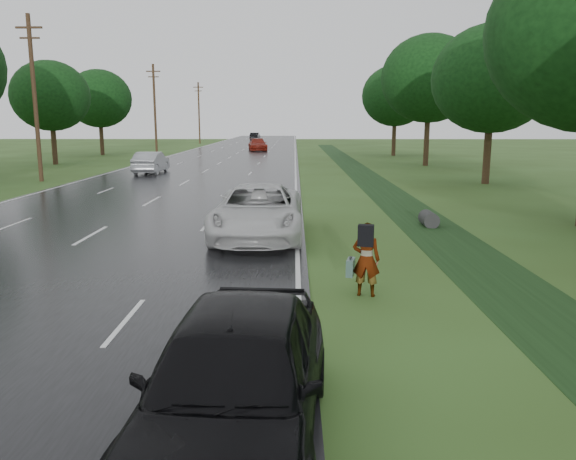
# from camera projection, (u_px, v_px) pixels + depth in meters

# --- Properties ---
(road) EXTENTS (14.00, 180.00, 0.04)m
(road) POSITION_uv_depth(u_px,v_px,m) (226.00, 160.00, 54.68)
(road) COLOR black
(road) RESTS_ON ground
(edge_stripe_east) EXTENTS (0.12, 180.00, 0.01)m
(edge_stripe_east) POSITION_uv_depth(u_px,v_px,m) (295.00, 159.00, 54.61)
(edge_stripe_east) COLOR silver
(edge_stripe_east) RESTS_ON road
(edge_stripe_west) EXTENTS (0.12, 180.00, 0.01)m
(edge_stripe_west) POSITION_uv_depth(u_px,v_px,m) (157.00, 159.00, 54.75)
(edge_stripe_west) COLOR silver
(edge_stripe_west) RESTS_ON road
(center_line) EXTENTS (0.12, 180.00, 0.01)m
(center_line) POSITION_uv_depth(u_px,v_px,m) (226.00, 159.00, 54.68)
(center_line) COLOR silver
(center_line) RESTS_ON road
(drainage_ditch) EXTENTS (2.20, 120.00, 0.56)m
(drainage_ditch) POSITION_uv_depth(u_px,v_px,m) (389.00, 194.00, 28.75)
(drainage_ditch) COLOR black
(drainage_ditch) RESTS_ON ground
(utility_pole_mid) EXTENTS (1.60, 0.26, 10.00)m
(utility_pole_mid) POSITION_uv_depth(u_px,v_px,m) (35.00, 96.00, 34.17)
(utility_pole_mid) COLOR #3D2719
(utility_pole_mid) RESTS_ON ground
(utility_pole_far) EXTENTS (1.60, 0.26, 10.00)m
(utility_pole_far) POSITION_uv_depth(u_px,v_px,m) (155.00, 108.00, 63.61)
(utility_pole_far) COLOR #3D2719
(utility_pole_far) RESTS_ON ground
(utility_pole_distant) EXTENTS (1.60, 0.26, 10.00)m
(utility_pole_distant) POSITION_uv_depth(u_px,v_px,m) (199.00, 112.00, 93.06)
(utility_pole_distant) COLOR #3D2719
(utility_pole_distant) RESTS_ON ground
(tree_east_c) EXTENTS (7.00, 7.00, 9.29)m
(tree_east_c) POSITION_uv_depth(u_px,v_px,m) (492.00, 79.00, 32.71)
(tree_east_c) COLOR #3D2719
(tree_east_c) RESTS_ON ground
(tree_east_d) EXTENTS (8.00, 8.00, 10.76)m
(tree_east_d) POSITION_uv_depth(u_px,v_px,m) (429.00, 79.00, 46.26)
(tree_east_d) COLOR #3D2719
(tree_east_d) RESTS_ON ground
(tree_east_f) EXTENTS (7.20, 7.20, 9.62)m
(tree_east_f) POSITION_uv_depth(u_px,v_px,m) (395.00, 96.00, 60.15)
(tree_east_f) COLOR #3D2719
(tree_east_f) RESTS_ON ground
(tree_west_d) EXTENTS (6.60, 6.60, 8.80)m
(tree_west_d) POSITION_uv_depth(u_px,v_px,m) (50.00, 96.00, 47.84)
(tree_west_d) COLOR #3D2719
(tree_west_d) RESTS_ON ground
(tree_west_f) EXTENTS (7.00, 7.00, 9.29)m
(tree_west_f) POSITION_uv_depth(u_px,v_px,m) (99.00, 99.00, 61.53)
(tree_west_f) COLOR #3D2719
(tree_west_f) RESTS_ON ground
(pedestrian) EXTENTS (0.77, 0.76, 1.61)m
(pedestrian) POSITION_uv_depth(u_px,v_px,m) (365.00, 258.00, 11.99)
(pedestrian) COLOR #A5998C
(pedestrian) RESTS_ON ground
(white_pickup) EXTENTS (2.80, 6.03, 1.67)m
(white_pickup) POSITION_uv_depth(u_px,v_px,m) (258.00, 211.00, 17.95)
(white_pickup) COLOR silver
(white_pickup) RESTS_ON road
(dark_sedan) EXTENTS (2.31, 5.04, 1.67)m
(dark_sedan) POSITION_uv_depth(u_px,v_px,m) (235.00, 379.00, 6.27)
(dark_sedan) COLOR black
(dark_sedan) RESTS_ON road
(silver_sedan) EXTENTS (1.66, 4.69, 1.54)m
(silver_sedan) POSITION_uv_depth(u_px,v_px,m) (151.00, 162.00, 40.03)
(silver_sedan) COLOR #9A9DA3
(silver_sedan) RESTS_ON road
(far_car_red) EXTENTS (2.88, 5.54, 1.53)m
(far_car_red) POSITION_uv_depth(u_px,v_px,m) (258.00, 145.00, 70.68)
(far_car_red) COLOR maroon
(far_car_red) RESTS_ON road
(far_car_dark) EXTENTS (1.85, 4.58, 1.48)m
(far_car_dark) POSITION_uv_depth(u_px,v_px,m) (255.00, 136.00, 109.16)
(far_car_dark) COLOR black
(far_car_dark) RESTS_ON road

